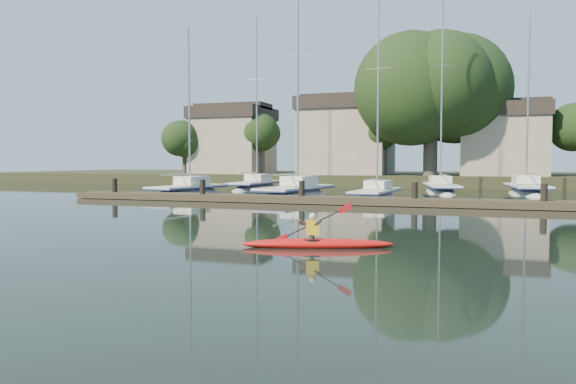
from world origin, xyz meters
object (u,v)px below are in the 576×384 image
(dock, at_px, (356,200))
(sailboat_5, at_px, (256,192))
(kayak, at_px, (317,242))
(sailboat_2, at_px, (376,201))
(sailboat_0, at_px, (188,198))
(sailboat_1, at_px, (296,200))
(sailboat_7, at_px, (526,197))
(sailboat_6, at_px, (441,195))

(dock, bearing_deg, sailboat_5, 130.52)
(kayak, bearing_deg, sailboat_2, 77.64)
(sailboat_0, xyz_separation_m, sailboat_1, (7.47, 0.35, -0.00))
(kayak, height_order, sailboat_5, sailboat_5)
(sailboat_1, distance_m, sailboat_5, 10.24)
(dock, bearing_deg, sailboat_0, 161.15)
(sailboat_7, bearing_deg, sailboat_0, -163.82)
(sailboat_2, bearing_deg, sailboat_5, 147.82)
(dock, bearing_deg, sailboat_6, 75.36)
(dock, relative_size, sailboat_2, 2.53)
(kayak, bearing_deg, sailboat_1, 91.79)
(sailboat_0, distance_m, sailboat_1, 7.48)
(sailboat_0, distance_m, sailboat_6, 18.07)
(dock, relative_size, sailboat_5, 2.25)
(sailboat_2, bearing_deg, kayak, -81.03)
(sailboat_0, distance_m, sailboat_7, 23.07)
(sailboat_1, distance_m, sailboat_6, 11.90)
(sailboat_2, height_order, sailboat_5, sailboat_5)
(sailboat_6, bearing_deg, sailboat_7, -13.98)
(sailboat_0, height_order, sailboat_1, sailboat_1)
(sailboat_2, relative_size, sailboat_7, 0.98)
(sailboat_1, bearing_deg, sailboat_7, 36.79)
(kayak, height_order, sailboat_0, sailboat_0)
(kayak, height_order, dock, kayak)
(kayak, distance_m, sailboat_6, 27.96)
(kayak, distance_m, sailboat_0, 23.83)
(kayak, bearing_deg, sailboat_5, 97.38)
(kayak, relative_size, sailboat_2, 0.30)
(sailboat_1, bearing_deg, dock, -36.89)
(sailboat_0, bearing_deg, sailboat_1, 10.50)
(kayak, xyz_separation_m, sailboat_6, (1.33, 27.93, -0.34))
(kayak, xyz_separation_m, sailboat_1, (-6.92, 19.35, -0.36))
(kayak, height_order, sailboat_2, sailboat_2)
(sailboat_7, bearing_deg, sailboat_5, 174.35)
(dock, distance_m, sailboat_5, 16.80)
(sailboat_6, bearing_deg, sailboat_5, 171.46)
(sailboat_7, bearing_deg, dock, -131.25)
(sailboat_5, xyz_separation_m, sailboat_6, (14.34, 0.35, 0.01))
(sailboat_1, xyz_separation_m, sailboat_7, (13.97, 8.18, 0.00))
(dock, xyz_separation_m, sailboat_5, (-10.91, 12.77, -0.39))
(kayak, xyz_separation_m, sailboat_5, (-13.02, 27.58, -0.34))
(sailboat_5, relative_size, sailboat_7, 1.10)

